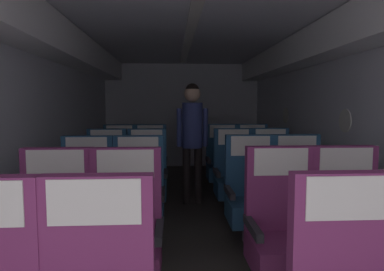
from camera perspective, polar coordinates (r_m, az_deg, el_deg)
ground at (r=3.88m, az=0.20°, el=-15.64°), size 3.64×8.25×0.02m
fuselage_shell at (r=3.91m, az=-0.03°, el=9.86°), size 3.52×7.90×2.33m
seat_b_left_window at (r=2.63m, az=-22.26°, el=-15.75°), size 0.53×0.49×1.06m
seat_b_left_aisle at (r=2.50m, az=-11.19°, el=-16.60°), size 0.53×0.49×1.06m
seat_b_right_aisle at (r=2.80m, az=24.99°, el=-14.55°), size 0.53×0.49×1.06m
seat_b_right_window at (r=2.61m, az=15.12°, el=-15.65°), size 0.53×0.49×1.06m
seat_c_left_window at (r=3.50m, az=-17.45°, el=-10.34°), size 0.53×0.49×1.06m
seat_c_left_aisle at (r=3.41m, az=-9.05°, el=-10.57°), size 0.53×0.49×1.06m
seat_c_right_aisle at (r=3.65m, az=17.54°, el=-9.70°), size 0.53×0.49×1.06m
seat_c_right_window at (r=3.51m, az=10.01°, el=-10.15°), size 0.53×0.49×1.06m
seat_d_left_window at (r=4.44m, az=-14.28°, el=-6.98°), size 0.53×0.49×1.06m
seat_d_left_aisle at (r=4.36m, az=-7.62°, el=-7.08°), size 0.53×0.49×1.06m
seat_d_right_aisle at (r=4.55m, az=13.27°, el=-6.67°), size 0.53×0.49×1.06m
seat_d_right_window at (r=4.42m, az=7.13°, el=-6.91°), size 0.53×0.49×1.06m
seat_e_left_window at (r=5.37m, az=-12.17°, el=-4.84°), size 0.53×0.49×1.06m
seat_e_left_aisle at (r=5.31m, az=-7.03°, el=-4.88°), size 0.53×0.49×1.06m
seat_e_right_aisle at (r=5.47m, az=10.26°, el=-4.63°), size 0.53×0.49×1.06m
seat_e_right_window at (r=5.37m, az=5.21°, el=-4.75°), size 0.53×0.49×1.06m
flight_attendant at (r=4.64m, az=0.06°, el=0.98°), size 0.43×0.28×1.66m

